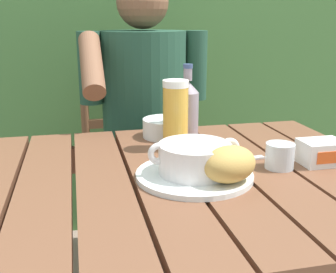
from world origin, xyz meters
name	(u,v)px	position (x,y,z in m)	size (l,w,h in m)	color
dining_table	(159,217)	(0.00, 0.00, 0.63)	(1.13, 0.81, 0.73)	brown
hedge_backdrop	(126,30)	(0.12, 1.48, 1.01)	(3.92, 0.99, 2.26)	#447139
chair_near_diner	(139,161)	(0.08, 0.84, 0.47)	(0.48, 0.41, 0.92)	brown
person_eating	(145,113)	(0.08, 0.64, 0.73)	(0.48, 0.47, 1.24)	#244A36
serving_plate	(194,175)	(0.08, -0.03, 0.74)	(0.26, 0.26, 0.01)	white
soup_bowl	(195,157)	(0.08, -0.03, 0.78)	(0.21, 0.16, 0.08)	white
bread_roll	(229,164)	(0.13, -0.10, 0.78)	(0.15, 0.14, 0.08)	tan
beer_glass	(176,115)	(0.09, 0.19, 0.83)	(0.07, 0.07, 0.19)	gold
beer_bottle	(187,110)	(0.14, 0.25, 0.82)	(0.06, 0.06, 0.22)	gray
water_glass_small	(280,156)	(0.29, -0.02, 0.76)	(0.07, 0.07, 0.06)	silver
butter_tub	(322,152)	(0.40, -0.01, 0.76)	(0.10, 0.08, 0.06)	white
table_knife	(232,160)	(0.20, 0.05, 0.74)	(0.15, 0.03, 0.01)	silver
diner_bowl	(165,128)	(0.08, 0.31, 0.76)	(0.13, 0.13, 0.06)	white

